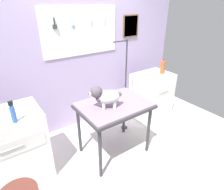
# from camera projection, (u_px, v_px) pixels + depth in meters

# --- Properties ---
(ground) EXTENTS (4.40, 4.00, 0.04)m
(ground) POSITION_uv_depth(u_px,v_px,m) (127.00, 162.00, 2.69)
(ground) COLOR silver
(rear_wall_panel) EXTENTS (4.00, 0.11, 2.30)m
(rear_wall_panel) POSITION_uv_depth(u_px,v_px,m) (80.00, 60.00, 3.11)
(rear_wall_panel) COLOR #AB99C6
(rear_wall_panel) RESTS_ON ground
(grooming_table) EXTENTS (0.93, 0.68, 0.81)m
(grooming_table) POSITION_uv_depth(u_px,v_px,m) (114.00, 109.00, 2.55)
(grooming_table) COLOR #2D2D33
(grooming_table) RESTS_ON ground
(grooming_arm) EXTENTS (0.30, 0.11, 1.53)m
(grooming_arm) POSITION_uv_depth(u_px,v_px,m) (125.00, 92.00, 3.07)
(grooming_arm) COLOR #2D2D33
(grooming_arm) RESTS_ON ground
(dog) EXTENTS (0.41, 0.29, 0.30)m
(dog) POSITION_uv_depth(u_px,v_px,m) (105.00, 96.00, 2.35)
(dog) COLOR silver
(dog) RESTS_ON grooming_table
(counter_left) EXTENTS (0.80, 0.58, 0.92)m
(counter_left) POSITION_uv_depth(u_px,v_px,m) (10.00, 148.00, 2.25)
(counter_left) COLOR silver
(counter_left) RESTS_ON ground
(cabinet_right) EXTENTS (0.68, 0.54, 0.85)m
(cabinet_right) POSITION_uv_depth(u_px,v_px,m) (151.00, 96.00, 3.59)
(cabinet_right) COLOR white
(cabinet_right) RESTS_ON ground
(spray_bottle_short) EXTENTS (0.05, 0.05, 0.24)m
(spray_bottle_short) POSITION_uv_depth(u_px,v_px,m) (13.00, 113.00, 1.89)
(spray_bottle_short) COLOR #3467B9
(spray_bottle_short) RESTS_ON counter_left
(soda_bottle) EXTENTS (0.08, 0.08, 0.27)m
(soda_bottle) POSITION_uv_depth(u_px,v_px,m) (163.00, 67.00, 3.39)
(soda_bottle) COLOR #BB4B21
(soda_bottle) RESTS_ON cabinet_right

